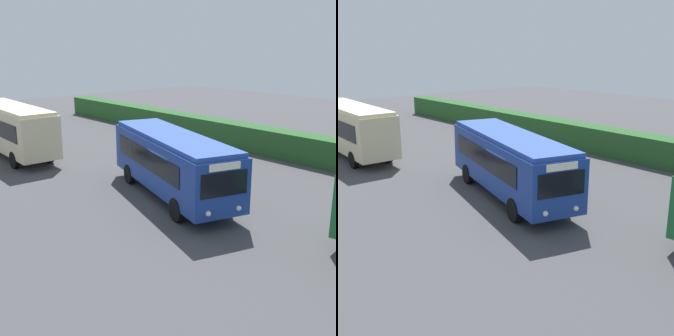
% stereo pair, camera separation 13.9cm
% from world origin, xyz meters
% --- Properties ---
extents(ground_plane, '(82.62, 82.62, 0.00)m').
position_xyz_m(ground_plane, '(0.00, 0.00, 0.00)').
color(ground_plane, '#424244').
extents(bus_cream, '(9.30, 2.77, 3.27)m').
position_xyz_m(bus_cream, '(-13.40, -1.80, 1.88)').
color(bus_cream, beige).
rests_on(bus_cream, ground_plane).
extents(bus_blue, '(9.51, 4.99, 3.03)m').
position_xyz_m(bus_blue, '(-0.87, 0.58, 1.76)').
color(bus_blue, navy).
rests_on(bus_blue, ground_plane).
extents(person_left, '(0.48, 0.34, 1.73)m').
position_xyz_m(person_left, '(-15.92, 0.96, 0.91)').
color(person_left, '#334C8C').
rests_on(person_left, ground_plane).
extents(hedge_row, '(53.31, 1.52, 1.69)m').
position_xyz_m(hedge_row, '(0.00, 10.93, 0.85)').
color(hedge_row, '#275826').
rests_on(hedge_row, ground_plane).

